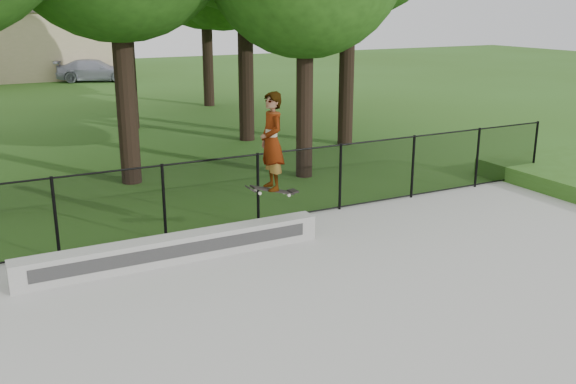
# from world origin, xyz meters

# --- Properties ---
(ground) EXTENTS (100.00, 100.00, 0.00)m
(ground) POSITION_xyz_m (0.00, 0.00, 0.00)
(ground) COLOR #2F5618
(ground) RESTS_ON ground
(concrete_slab) EXTENTS (14.00, 12.00, 0.06)m
(concrete_slab) POSITION_xyz_m (0.00, 0.00, 0.03)
(concrete_slab) COLOR #A9A9A4
(concrete_slab) RESTS_ON ground
(grind_ledge) EXTENTS (5.52, 0.40, 0.47)m
(grind_ledge) POSITION_xyz_m (-2.19, 4.70, 0.29)
(grind_ledge) COLOR #A6A5A1
(grind_ledge) RESTS_ON concrete_slab
(car_c) EXTENTS (4.50, 3.19, 1.30)m
(car_c) POSITION_xyz_m (2.34, 34.14, 0.65)
(car_c) COLOR #9699AA
(car_c) RESTS_ON ground
(skater_airborne) EXTENTS (0.82, 0.69, 2.00)m
(skater_airborne) POSITION_xyz_m (-0.31, 4.61, 2.04)
(skater_airborne) COLOR black
(skater_airborne) RESTS_ON ground
(chainlink_fence) EXTENTS (16.06, 0.06, 1.50)m
(chainlink_fence) POSITION_xyz_m (0.00, 5.90, 0.81)
(chainlink_fence) COLOR black
(chainlink_fence) RESTS_ON concrete_slab
(distant_building) EXTENTS (12.40, 6.40, 4.30)m
(distant_building) POSITION_xyz_m (-2.00, 38.00, 2.16)
(distant_building) COLOR #C6AF8B
(distant_building) RESTS_ON ground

